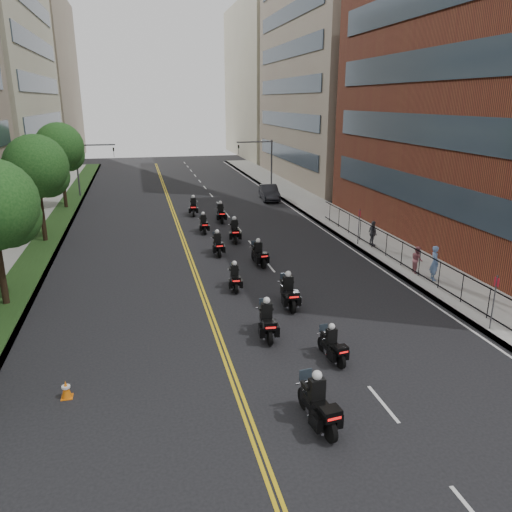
{
  "coord_description": "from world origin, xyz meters",
  "views": [
    {
      "loc": [
        -4.37,
        -13.27,
        9.86
      ],
      "look_at": [
        1.68,
        12.36,
        1.61
      ],
      "focal_mm": 35.0,
      "sensor_mm": 36.0,
      "label": 1
    }
  ],
  "objects": [
    {
      "name": "motorcycle_8",
      "position": [
        0.31,
        24.21,
        0.64
      ],
      "size": [
        0.51,
        2.21,
        1.63
      ],
      "rotation": [
        0.0,
        0.0,
        -0.01
      ],
      "color": "black",
      "rests_on": "ground"
    },
    {
      "name": "motorcycle_0",
      "position": [
        0.63,
        -0.6,
        0.74
      ],
      "size": [
        0.74,
        2.54,
        1.87
      ],
      "rotation": [
        0.0,
        0.0,
        0.12
      ],
      "color": "black",
      "rests_on": "ground"
    },
    {
      "name": "sidewalk_left",
      "position": [
        -12.0,
        25.0,
        0.07
      ],
      "size": [
        4.0,
        90.0,
        0.15
      ],
      "primitive_type": "cube",
      "color": "gray",
      "rests_on": "ground"
    },
    {
      "name": "street_trees",
      "position": [
        -11.05,
        18.61,
        5.13
      ],
      "size": [
        4.4,
        38.4,
        7.98
      ],
      "color": "black",
      "rests_on": "ground"
    },
    {
      "name": "motorcycle_1",
      "position": [
        2.61,
        3.2,
        0.61
      ],
      "size": [
        0.63,
        2.08,
        1.54
      ],
      "rotation": [
        0.0,
        0.0,
        0.14
      ],
      "color": "black",
      "rests_on": "ground"
    },
    {
      "name": "motorcycle_5",
      "position": [
        2.6,
        15.44,
        0.67
      ],
      "size": [
        0.68,
        2.31,
        1.71
      ],
      "rotation": [
        0.0,
        0.0,
        0.12
      ],
      "color": "black",
      "rests_on": "ground"
    },
    {
      "name": "traffic_cone",
      "position": [
        -7.3,
        2.86,
        0.32
      ],
      "size": [
        0.39,
        0.39,
        0.65
      ],
      "color": "orange",
      "rests_on": "ground"
    },
    {
      "name": "motorcycle_9",
      "position": [
        2.19,
        27.44,
        0.71
      ],
      "size": [
        0.57,
        2.42,
        1.79
      ],
      "rotation": [
        0.0,
        0.0,
        -0.04
      ],
      "color": "black",
      "rests_on": "ground"
    },
    {
      "name": "traffic_signal_right",
      "position": [
        9.54,
        42.0,
        3.7
      ],
      "size": [
        4.09,
        0.2,
        5.6
      ],
      "color": "#3F3F44",
      "rests_on": "ground"
    },
    {
      "name": "parked_sedan",
      "position": [
        8.64,
        35.92,
        0.77
      ],
      "size": [
        2.08,
        4.8,
        1.53
      ],
      "primitive_type": "imported",
      "rotation": [
        0.0,
        0.0,
        -0.1
      ],
      "color": "black",
      "rests_on": "ground"
    },
    {
      "name": "motorcycle_3",
      "position": [
        2.49,
        8.72,
        0.73
      ],
      "size": [
        0.6,
        2.5,
        1.84
      ],
      "rotation": [
        0.0,
        0.0,
        -0.04
      ],
      "color": "black",
      "rests_on": "ground"
    },
    {
      "name": "building_right_far",
      "position": [
        21.5,
        78.0,
        13.0
      ],
      "size": [
        15.0,
        28.0,
        26.0
      ],
      "primitive_type": "cube",
      "color": "#AEA98C",
      "rests_on": "ground"
    },
    {
      "name": "motorcycle_4",
      "position": [
        0.35,
        11.72,
        0.63
      ],
      "size": [
        0.6,
        2.15,
        1.58
      ],
      "rotation": [
        0.0,
        0.0,
        -0.1
      ],
      "color": "black",
      "rests_on": "ground"
    },
    {
      "name": "iron_fence",
      "position": [
        11.0,
        12.0,
        0.9
      ],
      "size": [
        0.05,
        28.0,
        1.5
      ],
      "color": "black",
      "rests_on": "sidewalk_right"
    },
    {
      "name": "sidewalk_right",
      "position": [
        12.0,
        25.0,
        0.07
      ],
      "size": [
        4.0,
        90.0,
        0.15
      ],
      "primitive_type": "cube",
      "color": "gray",
      "rests_on": "ground"
    },
    {
      "name": "pedestrian_b",
      "position": [
        11.2,
        11.6,
        0.94
      ],
      "size": [
        0.7,
        0.84,
        1.57
      ],
      "primitive_type": "imported",
      "rotation": [
        0.0,
        0.0,
        1.43
      ],
      "color": "#9C555D",
      "rests_on": "sidewalk_right"
    },
    {
      "name": "ground",
      "position": [
        0.0,
        0.0,
        0.0
      ],
      "size": [
        160.0,
        160.0,
        0.0
      ],
      "primitive_type": "plane",
      "color": "black",
      "rests_on": "ground"
    },
    {
      "name": "motorcycle_2",
      "position": [
        0.62,
        5.78,
        0.71
      ],
      "size": [
        0.67,
        2.43,
        1.8
      ],
      "rotation": [
        0.0,
        0.0,
        -0.1
      ],
      "color": "black",
      "rests_on": "ground"
    },
    {
      "name": "grass_strip",
      "position": [
        -11.2,
        25.0,
        0.17
      ],
      "size": [
        2.0,
        90.0,
        0.04
      ],
      "primitive_type": "cube",
      "color": "#1D3714",
      "rests_on": "sidewalk_left"
    },
    {
      "name": "motorcycle_7",
      "position": [
        2.18,
        21.22,
        0.73
      ],
      "size": [
        0.72,
        2.5,
        1.85
      ],
      "rotation": [
        0.0,
        0.0,
        -0.11
      ],
      "color": "black",
      "rests_on": "ground"
    },
    {
      "name": "motorcycle_10",
      "position": [
        0.25,
        30.62,
        0.71
      ],
      "size": [
        0.71,
        2.43,
        1.8
      ],
      "rotation": [
        0.0,
        0.0,
        -0.12
      ],
      "color": "black",
      "rests_on": "ground"
    },
    {
      "name": "motorcycle_6",
      "position": [
        0.46,
        18.27,
        0.67
      ],
      "size": [
        0.53,
        2.29,
        1.69
      ],
      "rotation": [
        0.0,
        0.0,
        -0.01
      ],
      "color": "black",
      "rests_on": "ground"
    },
    {
      "name": "building_right_tan",
      "position": [
        21.48,
        48.0,
        15.0
      ],
      "size": [
        15.11,
        28.0,
        30.0
      ],
      "color": "gray",
      "rests_on": "ground"
    },
    {
      "name": "pedestrian_a",
      "position": [
        11.47,
        10.23,
        1.14
      ],
      "size": [
        0.63,
        0.81,
        1.98
      ],
      "primitive_type": "imported",
      "rotation": [
        0.0,
        0.0,
        1.33
      ],
      "color": "#556F9B",
      "rests_on": "sidewalk_right"
    },
    {
      "name": "pedestrian_c",
      "position": [
        11.2,
        17.41,
        1.03
      ],
      "size": [
        0.46,
        1.04,
        1.75
      ],
      "primitive_type": "imported",
      "rotation": [
        0.0,
        0.0,
        1.6
      ],
      "color": "#3F3F46",
      "rests_on": "sidewalk_right"
    },
    {
      "name": "traffic_signal_left",
      "position": [
        -9.54,
        42.0,
        3.7
      ],
      "size": [
        4.09,
        0.2,
        5.6
      ],
      "color": "#3F3F44",
      "rests_on": "ground"
    },
    {
      "name": "building_left_far",
      "position": [
        -22.0,
        78.0,
        13.0
      ],
      "size": [
        16.0,
        28.0,
        26.0
      ],
      "primitive_type": "cube",
      "color": "gray",
      "rests_on": "ground"
    }
  ]
}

